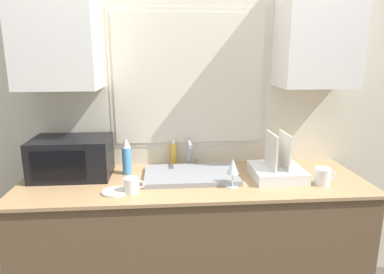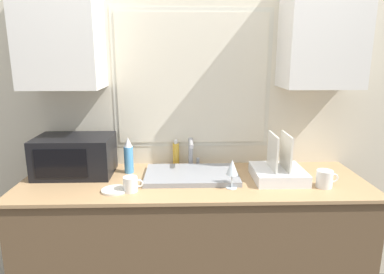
# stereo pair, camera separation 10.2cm
# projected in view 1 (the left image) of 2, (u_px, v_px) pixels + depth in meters

# --- Properties ---
(countertop) EXTENTS (2.12, 0.69, 0.93)m
(countertop) POSITION_uv_depth(u_px,v_px,m) (193.00, 246.00, 2.23)
(countertop) COLOR brown
(countertop) RESTS_ON ground_plane
(wall_back) EXTENTS (6.00, 0.38, 2.60)m
(wall_back) POSITION_uv_depth(u_px,v_px,m) (189.00, 98.00, 2.33)
(wall_back) COLOR beige
(wall_back) RESTS_ON ground_plane
(sink_basin) EXTENTS (0.58, 0.37, 0.03)m
(sink_basin) POSITION_uv_depth(u_px,v_px,m) (191.00, 175.00, 2.16)
(sink_basin) COLOR gray
(sink_basin) RESTS_ON countertop
(faucet) EXTENTS (0.08, 0.19, 0.20)m
(faucet) POSITION_uv_depth(u_px,v_px,m) (190.00, 150.00, 2.32)
(faucet) COLOR #99999E
(faucet) RESTS_ON countertop
(microwave) EXTENTS (0.48, 0.33, 0.25)m
(microwave) POSITION_uv_depth(u_px,v_px,m) (72.00, 157.00, 2.15)
(microwave) COLOR black
(microwave) RESTS_ON countertop
(dish_rack) EXTENTS (0.31, 0.32, 0.29)m
(dish_rack) POSITION_uv_depth(u_px,v_px,m) (277.00, 169.00, 2.14)
(dish_rack) COLOR white
(dish_rack) RESTS_ON countertop
(spray_bottle) EXTENTS (0.06, 0.06, 0.24)m
(spray_bottle) POSITION_uv_depth(u_px,v_px,m) (127.00, 157.00, 2.20)
(spray_bottle) COLOR #4C99D8
(spray_bottle) RESTS_ON countertop
(soap_bottle) EXTENTS (0.04, 0.04, 0.18)m
(soap_bottle) POSITION_uv_depth(u_px,v_px,m) (174.00, 154.00, 2.38)
(soap_bottle) COLOR gold
(soap_bottle) RESTS_ON countertop
(mug_near_sink) EXTENTS (0.11, 0.08, 0.09)m
(mug_near_sink) POSITION_uv_depth(u_px,v_px,m) (132.00, 185.00, 1.91)
(mug_near_sink) COLOR white
(mug_near_sink) RESTS_ON countertop
(wine_glass) EXTENTS (0.07, 0.07, 0.17)m
(wine_glass) POSITION_uv_depth(u_px,v_px,m) (233.00, 167.00, 1.97)
(wine_glass) COLOR silver
(wine_glass) RESTS_ON countertop
(mug_by_rack) EXTENTS (0.13, 0.09, 0.10)m
(mug_by_rack) POSITION_uv_depth(u_px,v_px,m) (323.00, 176.00, 2.03)
(mug_by_rack) COLOR white
(mug_by_rack) RESTS_ON countertop
(small_plate) EXTENTS (0.15, 0.15, 0.01)m
(small_plate) POSITION_uv_depth(u_px,v_px,m) (115.00, 192.00, 1.92)
(small_plate) COLOR silver
(small_plate) RESTS_ON countertop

